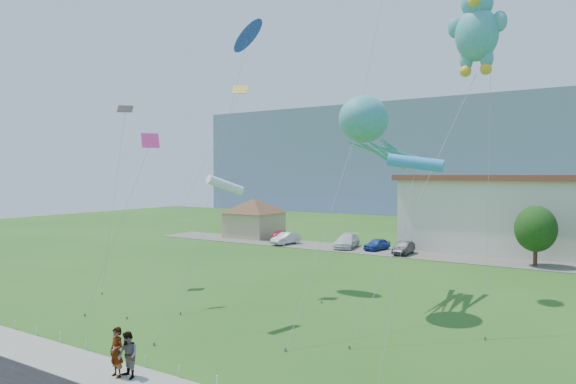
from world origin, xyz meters
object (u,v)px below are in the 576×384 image
Objects in this scene: parked_car_blue at (377,244)px; parked_car_black at (404,248)px; parked_car_white at (347,241)px; teddy_bear_kite at (477,28)px; pedestrian_right at (128,355)px; pavilion at (254,214)px; pedestrian_left at (117,352)px; parked_car_red at (279,236)px; octopus_kite at (371,132)px; parked_car_silver at (286,238)px.

parked_car_black is at bearing -10.14° from parked_car_blue.
teddy_bear_kite is (18.44, -21.72, 15.58)m from parked_car_white.
parked_car_black is at bearing 105.12° from pedestrian_right.
pavilion is 46.87m from pedestrian_left.
pedestrian_left is at bearing -85.56° from parked_car_red.
pedestrian_right is 0.12× the size of octopus_kite.
octopus_kite is at bearing -42.48° from pavilion.
teddy_bear_kite is (25.73, -20.49, 15.64)m from parked_car_silver.
pavilion is 0.62× the size of octopus_kite.
pedestrian_right is 0.51× the size of parked_car_blue.
octopus_kite is at bearing 89.39° from pedestrian_right.
parked_car_black is (-1.26, 36.96, -0.40)m from pedestrian_left.
pavilion reaches higher than pedestrian_right.
pedestrian_left is 0.49× the size of parked_car_red.
pavilion is at bearing 166.75° from parked_car_black.
teddy_bear_kite reaches higher than parked_car_red.
pavilion is 37.63m from octopus_kite.
parked_car_black is (6.97, -1.09, -0.10)m from parked_car_white.
parked_car_white is at bearing 167.87° from parked_car_black.
parked_car_red is (5.61, -2.49, -2.26)m from pavilion.
parked_car_silver is (-15.52, 36.82, -0.36)m from pedestrian_left.
parked_car_blue is at bearing -20.14° from parked_car_red.
pedestrian_left is at bearing -150.37° from pedestrian_right.
pedestrian_left is at bearing -88.88° from parked_car_white.
octopus_kite is (19.66, -20.89, 10.13)m from parked_car_silver.
parked_car_black is (-1.75, 36.81, -0.32)m from pedestrian_right.
pedestrian_right is 18.96m from octopus_kite.
parked_car_silver is 36.42m from teddy_bear_kite.
parked_car_white is (9.17, -0.25, 0.04)m from parked_car_red.
pavilion is 2.36× the size of parked_car_black.
pedestrian_right is at bearing -90.54° from parked_car_black.
parked_car_white is at bearing -10.51° from pavilion.
parked_car_black is (14.26, 0.14, -0.04)m from parked_car_silver.
parked_car_white is 27.26m from octopus_kite.
parked_car_black is 28.34m from teddy_bear_kite.
parked_car_silver is 30.42m from octopus_kite.
pavilion reaches higher than parked_car_white.
pedestrian_right is 0.47× the size of parked_car_black.
pavilion is 1.80× the size of parked_car_white.
parked_car_red is 32.65m from octopus_kite.
teddy_bear_kite is (33.22, -24.46, 13.36)m from pavilion.
teddy_bear_kite reaches higher than pavilion.
pedestrian_right is 0.45× the size of parked_car_silver.
parked_car_white is (7.30, 1.23, 0.06)m from parked_car_silver.
parked_car_silver is at bearing -161.83° from parked_car_blue.
parked_car_silver is 10.91m from parked_car_blue.
parked_car_white is at bearing -165.92° from parked_car_blue.
parked_car_black is (3.45, -1.30, 0.02)m from parked_car_blue.
parked_car_red is at bearing -169.60° from parked_car_blue.
pavilion is 46.99m from pedestrian_right.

